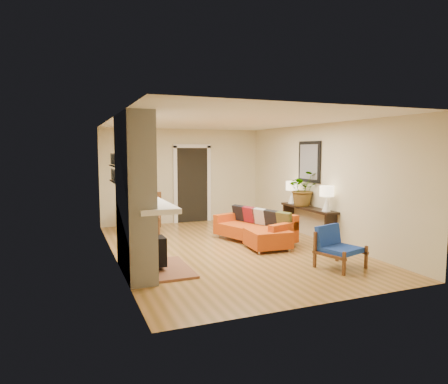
{
  "coord_description": "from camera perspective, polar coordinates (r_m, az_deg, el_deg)",
  "views": [
    {
      "loc": [
        -3.08,
        -7.47,
        2.02
      ],
      "look_at": [
        0.0,
        0.2,
        1.15
      ],
      "focal_mm": 32.0,
      "sensor_mm": 36.0,
      "label": 1
    }
  ],
  "objects": [
    {
      "name": "blue_chair",
      "position": [
        7.23,
        15.7,
        -7.27
      ],
      "size": [
        0.85,
        0.84,
        0.72
      ],
      "color": "brown",
      "rests_on": "ground"
    },
    {
      "name": "lamp_near",
      "position": [
        8.73,
        14.45,
        -0.48
      ],
      "size": [
        0.3,
        0.3,
        0.54
      ],
      "color": "white",
      "rests_on": "console_table"
    },
    {
      "name": "sofa",
      "position": [
        8.9,
        4.65,
        -5.01
      ],
      "size": [
        1.37,
        2.02,
        0.73
      ],
      "color": "silver",
      "rests_on": "ground"
    },
    {
      "name": "dining_table",
      "position": [
        10.07,
        -10.63,
        -2.09
      ],
      "size": [
        1.04,
        1.8,
        0.94
      ],
      "color": "brown",
      "rests_on": "ground"
    },
    {
      "name": "console_table",
      "position": [
        9.34,
        11.9,
        -3.01
      ],
      "size": [
        0.34,
        1.85,
        0.72
      ],
      "color": "black",
      "rests_on": "ground"
    },
    {
      "name": "lamp_far",
      "position": [
        9.87,
        9.69,
        0.36
      ],
      "size": [
        0.3,
        0.3,
        0.54
      ],
      "color": "white",
      "rests_on": "console_table"
    },
    {
      "name": "fireplace",
      "position": [
        6.6,
        -12.33,
        -0.91
      ],
      "size": [
        1.09,
        1.68,
        2.6
      ],
      "color": "white",
      "rests_on": "ground"
    },
    {
      "name": "houseplant",
      "position": [
        9.43,
        11.26,
        0.51
      ],
      "size": [
        0.82,
        0.73,
        0.82
      ],
      "primitive_type": "imported",
      "rotation": [
        0.0,
        0.0,
        -0.14
      ],
      "color": "#1E5919",
      "rests_on": "console_table"
    },
    {
      "name": "ottoman",
      "position": [
        8.25,
        6.25,
        -6.54
      ],
      "size": [
        0.84,
        0.84,
        0.4
      ],
      "color": "silver",
      "rests_on": "ground"
    },
    {
      "name": "room_shell",
      "position": [
        10.78,
        -1.85,
        1.86
      ],
      "size": [
        6.5,
        6.5,
        6.5
      ],
      "color": "#B37F45",
      "rests_on": "ground"
    }
  ]
}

